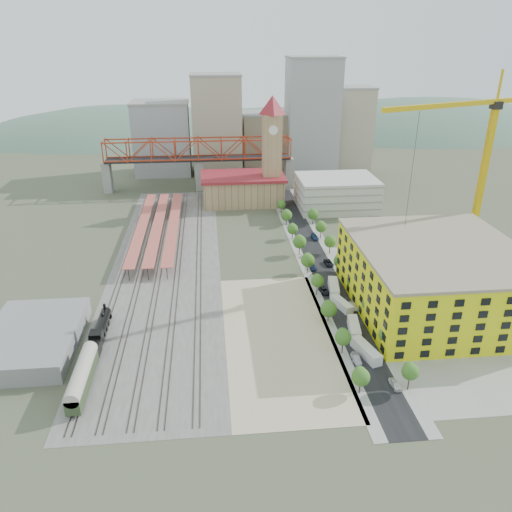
{
  "coord_description": "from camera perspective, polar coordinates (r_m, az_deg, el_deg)",
  "views": [
    {
      "loc": [
        -20.61,
        -139.99,
        72.3
      ],
      "look_at": [
        -7.1,
        -1.81,
        10.0
      ],
      "focal_mm": 35.0,
      "sensor_mm": 36.0,
      "label": 1
    }
  ],
  "objects": [
    {
      "name": "site_trailer_b",
      "position": [
        135.08,
        11.14,
        -8.05
      ],
      "size": [
        3.96,
        9.91,
        2.64
      ],
      "primitive_type": "cube",
      "rotation": [
        0.0,
        0.0,
        -0.15
      ],
      "color": "silver",
      "rests_on": "ground"
    },
    {
      "name": "tower_crane",
      "position": [
        172.04,
        24.09,
        10.82
      ],
      "size": [
        55.55,
        22.73,
        62.58
      ],
      "color": "gold",
      "rests_on": "ground"
    },
    {
      "name": "car_3",
      "position": [
        167.65,
        6.53,
        -1.29
      ],
      "size": [
        2.0,
        4.7,
        1.35
      ],
      "primitive_type": "imported",
      "rotation": [
        0.0,
        0.0,
        0.02
      ],
      "color": "navy",
      "rests_on": "ground"
    },
    {
      "name": "site_trailer_a",
      "position": [
        126.62,
        12.46,
        -10.55
      ],
      "size": [
        5.41,
        10.52,
        2.79
      ],
      "primitive_type": "cube",
      "rotation": [
        0.0,
        0.0,
        0.28
      ],
      "color": "silver",
      "rests_on": "ground"
    },
    {
      "name": "car_6",
      "position": [
        171.35,
        8.31,
        -0.79
      ],
      "size": [
        2.86,
        5.42,
        1.45
      ],
      "primitive_type": "imported",
      "rotation": [
        0.0,
        0.0,
        0.09
      ],
      "color": "black",
      "rests_on": "ground"
    },
    {
      "name": "skyline",
      "position": [
        287.98,
        0.1,
        14.27
      ],
      "size": [
        133.0,
        46.0,
        60.0
      ],
      "color": "#9EA0A3",
      "rests_on": "ground"
    },
    {
      "name": "car_2",
      "position": [
        153.14,
        7.78,
        -3.96
      ],
      "size": [
        3.0,
        5.21,
        1.37
      ],
      "primitive_type": "imported",
      "rotation": [
        0.0,
        0.0,
        0.15
      ],
      "color": "black",
      "rests_on": "ground"
    },
    {
      "name": "locomotive",
      "position": [
        135.19,
        -17.46,
        -8.34
      ],
      "size": [
        3.03,
        23.4,
        5.85
      ],
      "color": "black",
      "rests_on": "ground"
    },
    {
      "name": "parking_garage",
      "position": [
        227.07,
        9.17,
        7.14
      ],
      "size": [
        34.0,
        26.0,
        14.0
      ],
      "primitive_type": "cube",
      "color": "silver",
      "rests_on": "ground"
    },
    {
      "name": "dirt_lot",
      "position": [
        131.41,
        2.64,
        -9.23
      ],
      "size": [
        28.0,
        67.0,
        0.06
      ],
      "primitive_type": "cube",
      "color": "tan",
      "rests_on": "ground"
    },
    {
      "name": "car_7",
      "position": [
        192.3,
        6.72,
        2.16
      ],
      "size": [
        2.45,
        5.58,
        1.59
      ],
      "primitive_type": "imported",
      "rotation": [
        0.0,
        0.0,
        0.04
      ],
      "color": "navy",
      "rests_on": "ground"
    },
    {
      "name": "construction_pad",
      "position": [
        154.67,
        20.38,
        -5.35
      ],
      "size": [
        50.0,
        90.0,
        0.06
      ],
      "primitive_type": "cube",
      "color": "gray",
      "rests_on": "ground"
    },
    {
      "name": "site_trailer_d",
      "position": [
        153.76,
        8.86,
        -3.6
      ],
      "size": [
        4.38,
        10.71,
        2.85
      ],
      "primitive_type": "cube",
      "rotation": [
        0.0,
        0.0,
        -0.16
      ],
      "color": "silver",
      "rests_on": "ground"
    },
    {
      "name": "platform_canopies",
      "position": [
        198.25,
        -11.16,
        3.54
      ],
      "size": [
        16.0,
        80.0,
        4.12
      ],
      "color": "#B64946",
      "rests_on": "ground"
    },
    {
      "name": "truss_bridge",
      "position": [
        250.78,
        -6.6,
        11.71
      ],
      "size": [
        94.0,
        9.6,
        25.6
      ],
      "color": "gray",
      "rests_on": "ground"
    },
    {
      "name": "station_hall",
      "position": [
        232.01,
        -1.51,
        7.73
      ],
      "size": [
        38.0,
        24.0,
        13.1
      ],
      "color": "tan",
      "rests_on": "ground"
    },
    {
      "name": "sidewalk_west",
      "position": [
        173.82,
        5.24,
        -0.51
      ],
      "size": [
        3.0,
        170.0,
        0.04
      ],
      "primitive_type": "cube",
      "color": "gray",
      "rests_on": "ground"
    },
    {
      "name": "construction_building",
      "position": [
        149.24,
        19.85,
        -2.3
      ],
      "size": [
        44.6,
        50.6,
        18.8
      ],
      "color": "yellow",
      "rests_on": "ground"
    },
    {
      "name": "car_1",
      "position": [
        124.52,
        11.38,
        -11.47
      ],
      "size": [
        1.72,
        4.52,
        1.47
      ],
      "primitive_type": "imported",
      "rotation": [
        0.0,
        0.0,
        0.04
      ],
      "color": "gray",
      "rests_on": "ground"
    },
    {
      "name": "car_0",
      "position": [
        125.29,
        11.26,
        -11.25
      ],
      "size": [
        2.07,
        4.03,
        1.31
      ],
      "primitive_type": "imported",
      "rotation": [
        0.0,
        0.0,
        -0.14
      ],
      "color": "silver",
      "rests_on": "ground"
    },
    {
      "name": "site_trailer_c",
      "position": [
        145.57,
        9.77,
        -5.46
      ],
      "size": [
        4.88,
        9.08,
        2.41
      ],
      "primitive_type": "cube",
      "rotation": [
        0.0,
        0.0,
        0.31
      ],
      "color": "silver",
      "rests_on": "ground"
    },
    {
      "name": "ballast_strip",
      "position": [
        173.96,
        -10.15,
        -0.78
      ],
      "size": [
        36.0,
        165.0,
        0.06
      ],
      "primitive_type": "cube",
      "color": "#605E59",
      "rests_on": "ground"
    },
    {
      "name": "street_trees",
      "position": [
        166.1,
        7.73,
        -1.87
      ],
      "size": [
        15.4,
        124.4,
        8.0
      ],
      "color": "#2D5A1B",
      "rests_on": "ground"
    },
    {
      "name": "clock_tower",
      "position": [
        226.08,
        1.84,
        13.04
      ],
      "size": [
        12.0,
        12.0,
        52.0
      ],
      "color": "tan",
      "rests_on": "ground"
    },
    {
      "name": "distant_hills",
      "position": [
        432.88,
        3.54,
        3.59
      ],
      "size": [
        647.0,
        264.0,
        227.0
      ],
      "color": "#4C6B59",
      "rests_on": "ground"
    },
    {
      "name": "warehouse",
      "position": [
        137.95,
        -24.19,
        -8.62
      ],
      "size": [
        22.0,
        32.0,
        5.0
      ],
      "primitive_type": "cube",
      "color": "gray",
      "rests_on": "ground"
    },
    {
      "name": "rail_tracks",
      "position": [
        174.08,
        -10.74,
        -0.77
      ],
      "size": [
        26.56,
        160.0,
        0.18
      ],
      "color": "#382B23",
      "rests_on": "ground"
    },
    {
      "name": "car_4",
      "position": [
        118.71,
        15.63,
        -13.97
      ],
      "size": [
        2.18,
        4.45,
        1.46
      ],
      "primitive_type": "imported",
      "rotation": [
        0.0,
        0.0,
        0.11
      ],
      "color": "silver",
      "rests_on": "ground"
    },
    {
      "name": "car_5",
      "position": [
        145.95,
        10.98,
        -5.67
      ],
      "size": [
        2.16,
        4.84,
        1.54
      ],
      "primitive_type": "imported",
      "rotation": [
        0.0,
        0.0,
        0.11
      ],
      "color": "#9B9CA1",
      "rests_on": "ground"
    },
    {
      "name": "street_asphalt",
      "position": [
        174.88,
        7.01,
        -0.43
      ],
      "size": [
        12.0,
        170.0,
        0.06
      ],
      "primitive_type": "cube",
      "color": "black",
      "rests_on": "ground"
    },
    {
      "name": "ground",
      "position": [
        158.9,
        2.49,
        -2.92
      ],
      "size": [
        400.0,
        400.0,
        0.0
      ],
      "primitive_type": "plane",
      "color": "#474C38",
      "rests_on": "ground"
    },
    {
      "name": "coach",
      "position": [
        118.96,
        -19.25,
        -12.9
      ],
      "size": [
        3.36,
        19.5,
        6.12
      ],
      "color": "#28361D",
      "rests_on": "ground"
    },
    {
      "name": "sidewalk_east",
      "position": [
        176.12,
        8.76,
        -0.36
      ],
      "size": [
        3.0,
        170.0,
        0.04
      ],
      "primitive_type": "cube",
      "color": "gray",
      "rests_on": "ground"
    }
  ]
}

